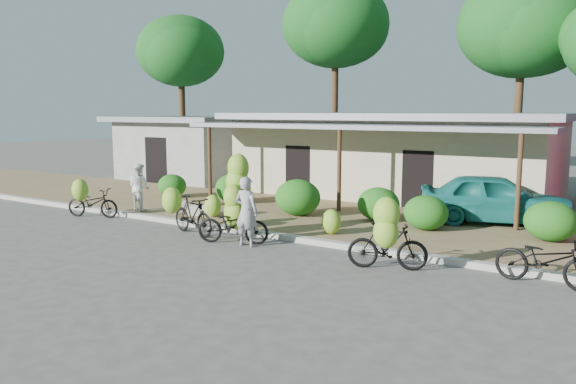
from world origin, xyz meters
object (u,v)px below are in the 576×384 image
at_px(tree_far_center, 333,23).
at_px(bystander, 139,187).
at_px(sack_near, 202,210).
at_px(sack_far, 182,207).
at_px(tree_center_right, 519,25).
at_px(bike_far_left, 91,201).
at_px(teal_van, 495,198).
at_px(bike_center, 236,208).
at_px(bike_right, 387,239).
at_px(tree_back_left, 179,50).
at_px(bike_left, 189,213).
at_px(bike_far_right, 546,260).
at_px(vendor, 246,211).

relative_size(tree_far_center, bystander, 6.33).
relative_size(sack_near, sack_far, 1.13).
xyz_separation_m(tree_center_right, bystander, (-9.00, -14.01, -6.27)).
distance_m(tree_center_right, bike_far_left, 19.39).
distance_m(bike_far_left, teal_van, 12.60).
xyz_separation_m(tree_center_right, bike_center, (-3.81, -15.43, -6.30)).
height_order(tree_far_center, bike_right, tree_far_center).
bearing_deg(bystander, sack_far, -150.82).
height_order(tree_back_left, bike_far_left, tree_back_left).
bearing_deg(tree_center_right, teal_van, -81.15).
height_order(bike_right, sack_near, bike_right).
height_order(tree_back_left, bike_left, tree_back_left).
height_order(bike_center, teal_van, bike_center).
bearing_deg(sack_far, bystander, -153.39).
distance_m(tree_back_left, teal_van, 20.45).
relative_size(tree_far_center, bike_left, 5.30).
relative_size(bike_left, bike_center, 0.82).
distance_m(bike_center, bystander, 5.39).
bearing_deg(bike_far_right, bike_far_left, 97.73).
bearing_deg(vendor, tree_center_right, -104.23).
xyz_separation_m(tree_back_left, sack_near, (10.34, -10.05, -6.50)).
height_order(tree_center_right, vendor, tree_center_right).
relative_size(bike_far_left, bike_left, 1.00).
bearing_deg(sack_near, bike_right, -17.87).
xyz_separation_m(bike_far_right, teal_van, (-2.19, 5.33, 0.34)).
height_order(sack_near, sack_far, sack_near).
bearing_deg(tree_back_left, bike_far_right, -29.36).
height_order(bike_right, bystander, bystander).
bearing_deg(tree_far_center, bike_far_right, -49.04).
relative_size(bike_left, vendor, 1.05).
bearing_deg(teal_van, sack_near, 96.94).
height_order(sack_near, bystander, bystander).
bearing_deg(bike_far_left, tree_center_right, -51.68).
xyz_separation_m(tree_far_center, bystander, (-0.00, -13.51, -7.01)).
bearing_deg(bike_left, bike_far_right, -72.87).
bearing_deg(bike_far_right, sack_near, 88.03).
distance_m(bike_right, bike_far_right, 3.13).
relative_size(tree_far_center, teal_van, 2.31).
relative_size(bike_far_left, vendor, 1.05).
bearing_deg(teal_van, vendor, 123.52).
relative_size(tree_back_left, teal_van, 1.98).
bearing_deg(bike_left, sack_near, 48.24).
bearing_deg(bystander, bike_right, 171.41).
distance_m(tree_far_center, bike_right, 19.60).
height_order(bike_left, vendor, vendor).
bearing_deg(bike_far_left, vendor, -112.22).
distance_m(tree_far_center, tree_center_right, 9.04).
xyz_separation_m(bike_left, bike_right, (6.03, -0.38, 0.08)).
relative_size(bike_far_left, sack_near, 2.23).
height_order(bike_left, bike_far_right, bike_left).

